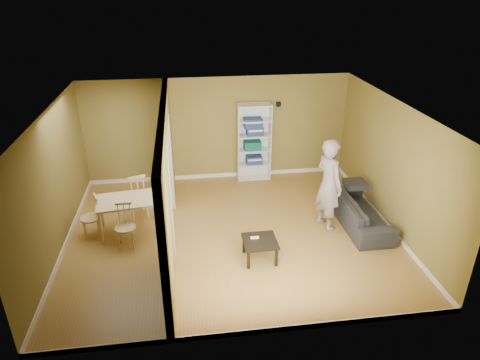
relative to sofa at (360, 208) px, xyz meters
name	(u,v)px	position (x,y,z in m)	size (l,w,h in m)	color
room_shell	(231,176)	(-2.70, -0.01, 0.92)	(6.50, 6.50, 6.50)	olive
partition	(167,179)	(-3.90, -0.01, 0.92)	(0.22, 5.50, 2.60)	olive
wall_speaker	(279,104)	(-1.20, 2.68, 1.52)	(0.10, 0.10, 0.10)	black
sofa	(360,208)	(0.00, 0.00, 0.00)	(0.86, 2.00, 0.76)	black
person	(329,177)	(-0.73, 0.01, 0.75)	(0.64, 0.82, 2.26)	slate
bookshelf	(254,142)	(-1.82, 2.59, 0.60)	(0.83, 0.36, 1.96)	white
paper_box_navy_a	(254,160)	(-1.81, 2.54, 0.14)	(0.40, 0.26, 0.20)	#19234A
paper_box_teal	(252,145)	(-1.86, 2.54, 0.53)	(0.42, 0.27, 0.22)	#147F5C
paper_box_navy_b	(255,131)	(-1.81, 2.54, 0.90)	(0.40, 0.26, 0.20)	navy
paper_box_navy_c	(253,122)	(-1.86, 2.54, 1.14)	(0.44, 0.29, 0.23)	navy
coffee_table	(260,243)	(-2.29, -0.94, -0.04)	(0.61, 0.61, 0.41)	black
game_controller	(255,238)	(-2.38, -0.86, 0.04)	(0.15, 0.04, 0.03)	white
dining_table	(127,203)	(-4.75, 0.37, 0.27)	(1.17, 0.78, 0.73)	tan
chair_left	(90,217)	(-5.48, 0.30, 0.06)	(0.40, 0.40, 0.87)	tan
chair_near	(125,226)	(-4.76, -0.17, 0.06)	(0.40, 0.40, 0.87)	tan
chair_far	(136,195)	(-4.63, 0.99, 0.13)	(0.47, 0.47, 1.03)	tan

